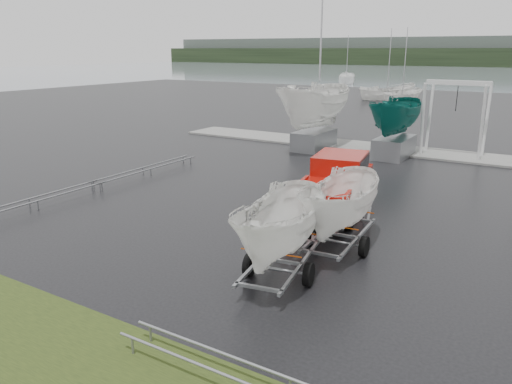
% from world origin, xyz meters
% --- Properties ---
extents(ground_plane, '(120.00, 120.00, 0.00)m').
position_xyz_m(ground_plane, '(0.00, 0.00, 0.00)').
color(ground_plane, black).
rests_on(ground_plane, ground).
extents(grass_verge, '(40.00, 40.00, 0.00)m').
position_xyz_m(grass_verge, '(0.00, -11.00, 0.00)').
color(grass_verge, '#233012').
rests_on(grass_verge, ground).
extents(dock, '(30.00, 3.00, 0.12)m').
position_xyz_m(dock, '(0.00, 13.00, 0.05)').
color(dock, gray).
rests_on(dock, ground).
extents(pickup_truck, '(2.94, 6.01, 1.92)m').
position_xyz_m(pickup_truck, '(0.49, 1.02, 1.00)').
color(pickup_truck, '#970F08').
rests_on(pickup_truck, ground).
extents(trailer_hitched, '(2.03, 3.75, 5.11)m').
position_xyz_m(trailer_hitched, '(1.62, -5.26, 2.77)').
color(trailer_hitched, gray).
rests_on(trailer_hitched, ground).
extents(trailer_parked, '(1.84, 3.67, 5.09)m').
position_xyz_m(trailer_parked, '(2.18, -2.68, 2.76)').
color(trailer_parked, gray).
rests_on(trailer_parked, ground).
extents(boat_hoist, '(3.30, 2.18, 4.12)m').
position_xyz_m(boat_hoist, '(2.32, 13.00, 2.67)').
color(boat_hoist, silver).
rests_on(boat_hoist, ground).
extents(keelboat_0, '(2.77, 3.20, 10.94)m').
position_xyz_m(keelboat_0, '(-5.07, 11.00, 4.40)').
color(keelboat_0, gray).
rests_on(keelboat_0, ground).
extents(keelboat_1, '(2.13, 3.20, 6.76)m').
position_xyz_m(keelboat_1, '(-0.35, 11.20, 3.34)').
color(keelboat_1, gray).
rests_on(keelboat_1, ground).
extents(mast_rack_0, '(0.56, 6.50, 0.06)m').
position_xyz_m(mast_rack_0, '(-9.00, 1.00, 0.35)').
color(mast_rack_0, gray).
rests_on(mast_rack_0, ground).
extents(mast_rack_1, '(0.56, 6.50, 0.06)m').
position_xyz_m(mast_rack_1, '(-9.00, -5.00, 0.35)').
color(mast_rack_1, gray).
rests_on(mast_rack_1, ground).
extents(moored_boat_0, '(3.98, 3.98, 11.70)m').
position_xyz_m(moored_boat_0, '(-10.72, 43.17, 0.00)').
color(moored_boat_0, white).
rests_on(moored_boat_0, ground).
extents(moored_boat_1, '(3.01, 3.04, 11.05)m').
position_xyz_m(moored_boat_1, '(-8.21, 40.62, 0.01)').
color(moored_boat_1, white).
rests_on(moored_boat_1, ground).
extents(moored_boat_4, '(3.53, 3.58, 11.65)m').
position_xyz_m(moored_boat_4, '(-25.32, 67.08, 0.00)').
color(moored_boat_4, white).
rests_on(moored_boat_4, ground).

